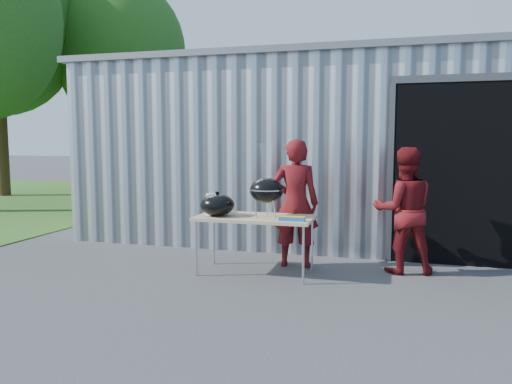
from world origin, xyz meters
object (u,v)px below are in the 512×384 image
(person_cook, at_px, (295,203))
(person_bystander, at_px, (404,210))
(kettle_grill, at_px, (267,184))
(folding_table, at_px, (255,219))

(person_cook, distance_m, person_bystander, 1.42)
(kettle_grill, bearing_deg, person_bystander, 18.67)
(person_cook, height_order, person_bystander, person_cook)
(folding_table, relative_size, person_bystander, 0.92)
(folding_table, bearing_deg, kettle_grill, 7.28)
(folding_table, bearing_deg, person_bystander, 17.80)
(folding_table, xyz_separation_m, kettle_grill, (0.15, 0.02, 0.46))
(folding_table, relative_size, kettle_grill, 1.60)
(kettle_grill, height_order, person_bystander, kettle_grill)
(person_bystander, bearing_deg, person_cook, -8.90)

